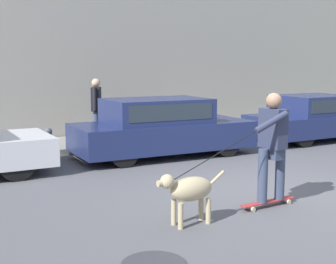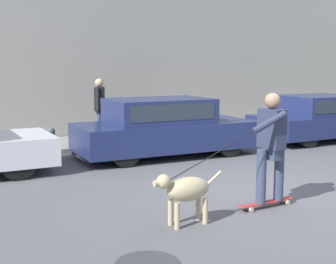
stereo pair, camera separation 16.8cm
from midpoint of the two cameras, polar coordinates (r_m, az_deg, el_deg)
ground_plane at (r=7.87m, az=12.15°, el=-7.42°), size 36.00×36.00×0.00m
back_wall at (r=13.67m, az=-7.73°, el=10.02°), size 32.00×0.30×5.10m
sidewalk_curb at (r=12.76m, az=-5.59°, el=-0.97°), size 30.00×1.98×0.14m
parked_car_1 at (r=10.74m, az=-1.30°, el=0.46°), size 4.17×1.87×1.34m
parked_car_2 at (r=13.77m, az=17.21°, el=1.62°), size 3.98×1.84×1.26m
dog at (r=6.16m, az=1.82°, el=-7.10°), size 1.02×0.32×0.72m
skateboarder at (r=6.99m, az=11.87°, el=-1.25°), size 2.28×0.59×1.69m
pedestrian_with_bag at (r=11.84m, az=-9.12°, el=2.96°), size 0.42×0.62×1.61m
manhole_cover at (r=5.13m, az=-2.72°, el=-15.78°), size 0.70×0.70×0.01m
fire_hydrant at (r=10.76m, az=-14.79°, el=-1.26°), size 0.18×0.18×0.71m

